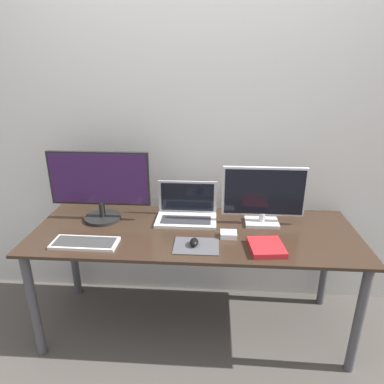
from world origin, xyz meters
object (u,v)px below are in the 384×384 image
object	(u,v)px
monitor_right	(264,195)
keyboard	(85,243)
monitor_left	(100,185)
book	(266,247)
laptop	(187,210)
mouse	(194,242)
power_brick	(229,235)

from	to	relation	value
monitor_right	keyboard	world-z (taller)	monitor_right
monitor_left	book	xyz separation A→B (m)	(0.97, -0.31, -0.21)
laptop	mouse	distance (m)	0.35
monitor_right	book	xyz separation A→B (m)	(-0.01, -0.31, -0.17)
monitor_left	book	bearing A→B (deg)	-17.62
keyboard	book	bearing A→B (deg)	0.55
monitor_right	power_brick	xyz separation A→B (m)	(-0.21, -0.18, -0.17)
laptop	keyboard	distance (m)	0.64
monitor_left	power_brick	xyz separation A→B (m)	(0.78, -0.18, -0.21)
laptop	keyboard	size ratio (longest dim) A/B	1.04
monitor_left	book	distance (m)	1.05
mouse	book	size ratio (longest dim) A/B	0.35
monitor_right	keyboard	xyz separation A→B (m)	(-0.99, -0.32, -0.18)
laptop	keyboard	world-z (taller)	laptop
monitor_left	monitor_right	bearing A→B (deg)	0.01
laptop	power_brick	world-z (taller)	laptop
monitor_left	laptop	world-z (taller)	monitor_left
monitor_right	laptop	distance (m)	0.48
laptop	book	world-z (taller)	laptop
keyboard	power_brick	bearing A→B (deg)	9.86
keyboard	power_brick	xyz separation A→B (m)	(0.78, 0.14, 0.01)
monitor_right	mouse	distance (m)	0.52
laptop	mouse	xyz separation A→B (m)	(0.07, -0.34, -0.03)
monitor_right	book	bearing A→B (deg)	-92.35
book	mouse	bearing A→B (deg)	178.01
keyboard	mouse	size ratio (longest dim) A/B	4.78
monitor_left	laptop	xyz separation A→B (m)	(0.53, 0.04, -0.17)
book	monitor_left	bearing A→B (deg)	162.38
laptop	book	distance (m)	0.57
monitor_right	laptop	size ratio (longest dim) A/B	1.32
monitor_right	keyboard	distance (m)	1.05
keyboard	power_brick	distance (m)	0.79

